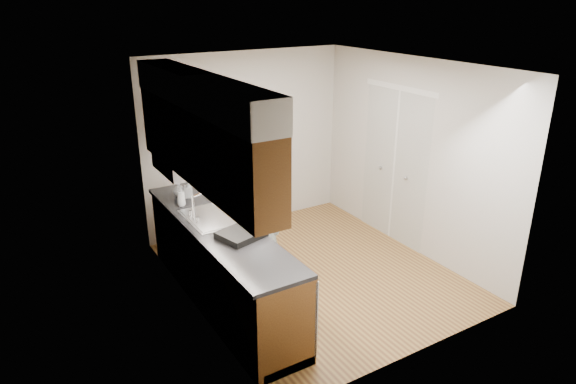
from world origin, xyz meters
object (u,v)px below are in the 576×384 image
object	(u,v)px
soap_bottle_c	(179,189)
steel_can	(212,195)
soap_bottle_a	(181,196)
person	(262,207)
soap_bottle_b	(188,189)
dish_rack	(241,234)

from	to	relation	value
soap_bottle_c	steel_can	distance (m)	0.43
soap_bottle_a	soap_bottle_c	bearing A→B (deg)	75.53
person	soap_bottle_b	bearing A→B (deg)	35.56
soap_bottle_a	soap_bottle_b	size ratio (longest dim) A/B	1.17
soap_bottle_a	dish_rack	size ratio (longest dim) A/B	0.58
soap_bottle_a	soap_bottle_c	distance (m)	0.31
soap_bottle_a	dish_rack	world-z (taller)	soap_bottle_a
person	steel_can	size ratio (longest dim) A/B	14.98
person	soap_bottle_b	xyz separation A→B (m)	(-0.55, 0.81, 0.06)
soap_bottle_c	soap_bottle_a	bearing A→B (deg)	-104.47
soap_bottle_a	soap_bottle_c	xyz separation A→B (m)	(0.08, 0.30, -0.03)
dish_rack	soap_bottle_a	bearing A→B (deg)	85.93
person	dish_rack	bearing A→B (deg)	135.96
steel_can	dish_rack	bearing A→B (deg)	-97.93
person	dish_rack	distance (m)	0.68
person	soap_bottle_c	xyz separation A→B (m)	(-0.63, 0.91, 0.05)
soap_bottle_b	steel_can	xyz separation A→B (m)	(0.21, -0.22, -0.04)
person	soap_bottle_a	size ratio (longest dim) A/B	7.99
steel_can	dish_rack	xyz separation A→B (m)	(-0.15, -1.07, -0.03)
person	soap_bottle_c	bearing A→B (deg)	36.47
person	steel_can	xyz separation A→B (m)	(-0.34, 0.59, 0.02)
steel_can	dish_rack	distance (m)	1.08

